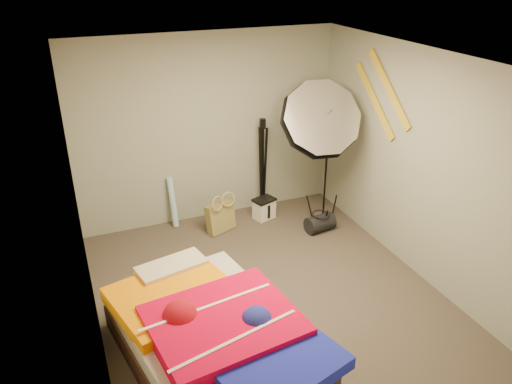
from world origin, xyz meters
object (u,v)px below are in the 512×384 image
duffel_bag (320,223)px  bed (212,335)px  tote_bag (220,217)px  wrapping_roll (173,202)px  photo_umbrella (319,121)px  camera_case (264,209)px  camera_tripod (262,160)px

duffel_bag → bed: 2.64m
duffel_bag → bed: size_ratio=0.17×
tote_bag → bed: bearing=-131.5°
duffel_bag → bed: (-2.03, -1.68, 0.17)m
wrapping_roll → duffel_bag: (1.75, -0.90, -0.23)m
tote_bag → duffel_bag: (1.21, -0.51, -0.09)m
photo_umbrella → tote_bag: bearing=159.7°
duffel_bag → photo_umbrella: (-0.05, 0.08, 1.39)m
camera_case → photo_umbrella: photo_umbrella is taller
camera_tripod → camera_case: bearing=-105.9°
wrapping_roll → camera_tripod: 1.34m
duffel_bag → camera_tripod: size_ratio=0.27×
tote_bag → wrapping_roll: (-0.53, 0.38, 0.14)m
wrapping_roll → duffel_bag: wrapping_roll is taller
camera_case → bed: bed is taller
bed → photo_umbrella: 2.92m
camera_tripod → tote_bag: bearing=-157.6°
camera_tripod → photo_umbrella: bearing=-59.1°
tote_bag → camera_tripod: bearing=1.3°
tote_bag → duffel_bag: size_ratio=1.07×
duffel_bag → camera_tripod: (-0.49, 0.81, 0.67)m
camera_case → bed: 2.73m
tote_bag → photo_umbrella: bearing=-41.4°
tote_bag → bed: bed is taller
photo_umbrella → duffel_bag: bearing=-58.0°
tote_bag → duffel_bag: bearing=-44.0°
bed → camera_tripod: bearing=58.3°
wrapping_roll → tote_bag: bearing=-35.8°
duffel_bag → photo_umbrella: size_ratio=0.18×
bed → duffel_bag: bearing=39.7°
duffel_bag → camera_case: bearing=124.3°
camera_tripod → bed: bearing=-121.7°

